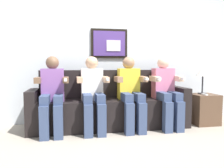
{
  "coord_description": "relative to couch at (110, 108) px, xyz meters",
  "views": [
    {
      "loc": [
        -0.62,
        -3.07,
        0.98
      ],
      "look_at": [
        0.0,
        0.15,
        0.7
      ],
      "focal_mm": 35.52,
      "sensor_mm": 36.0,
      "label": 1
    }
  ],
  "objects": [
    {
      "name": "couch",
      "position": [
        0.0,
        0.0,
        0.0
      ],
      "size": [
        2.45,
        0.58,
        0.9
      ],
      "color": "black",
      "rests_on": "ground_plane"
    },
    {
      "name": "person_left_center",
      "position": [
        -0.29,
        -0.17,
        0.29
      ],
      "size": [
        0.46,
        0.56,
        1.11
      ],
      "color": "white",
      "rests_on": "ground_plane"
    },
    {
      "name": "ground_plane",
      "position": [
        0.0,
        -0.33,
        -0.31
      ],
      "size": [
        6.3,
        6.3,
        0.0
      ],
      "primitive_type": "plane",
      "color": "#9E9384"
    },
    {
      "name": "person_rightmost",
      "position": [
        0.86,
        -0.17,
        0.29
      ],
      "size": [
        0.46,
        0.56,
        1.11
      ],
      "color": "pink",
      "rests_on": "ground_plane"
    },
    {
      "name": "table_lamp",
      "position": [
        1.56,
        -0.07,
        0.55
      ],
      "size": [
        0.22,
        0.22,
        0.46
      ],
      "color": "#333338",
      "rests_on": "side_table_right"
    },
    {
      "name": "person_leftmost",
      "position": [
        -0.86,
        -0.17,
        0.29
      ],
      "size": [
        0.46,
        0.56,
        1.11
      ],
      "color": "#8C59A5",
      "rests_on": "ground_plane"
    },
    {
      "name": "spare_remote_on_table",
      "position": [
        1.51,
        -0.22,
        0.2
      ],
      "size": [
        0.04,
        0.13,
        0.02
      ],
      "primitive_type": "cube",
      "color": "white",
      "rests_on": "side_table_right"
    },
    {
      "name": "back_wall_assembly",
      "position": [
        0.0,
        0.44,
        0.99
      ],
      "size": [
        4.85,
        0.1,
        2.6
      ],
      "color": "silver",
      "rests_on": "ground_plane"
    },
    {
      "name": "person_right_center",
      "position": [
        0.29,
        -0.17,
        0.29
      ],
      "size": [
        0.46,
        0.56,
        1.11
      ],
      "color": "yellow",
      "rests_on": "ground_plane"
    },
    {
      "name": "side_table_right",
      "position": [
        1.57,
        -0.11,
        -0.06
      ],
      "size": [
        0.4,
        0.4,
        0.5
      ],
      "color": "brown",
      "rests_on": "ground_plane"
    }
  ]
}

